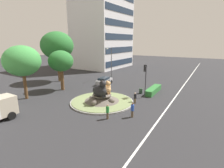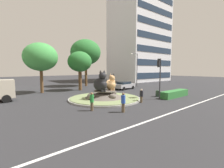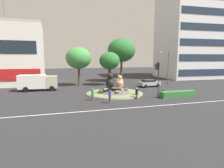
{
  "view_description": "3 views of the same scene",
  "coord_description": "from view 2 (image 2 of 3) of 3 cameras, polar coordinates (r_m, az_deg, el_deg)",
  "views": [
    {
      "loc": [
        -19.41,
        -13.12,
        8.6
      ],
      "look_at": [
        2.13,
        -0.43,
        2.3
      ],
      "focal_mm": 27.57,
      "sensor_mm": 36.0,
      "label": 1
    },
    {
      "loc": [
        -11.72,
        -15.34,
        3.78
      ],
      "look_at": [
        0.81,
        -0.5,
        1.94
      ],
      "focal_mm": 24.63,
      "sensor_mm": 36.0,
      "label": 2
    },
    {
      "loc": [
        -8.59,
        -28.43,
        5.76
      ],
      "look_at": [
        -0.38,
        0.12,
        1.63
      ],
      "focal_mm": 30.0,
      "sensor_mm": 36.0,
      "label": 3
    }
  ],
  "objects": [
    {
      "name": "ground_plane",
      "position": [
        19.67,
        -2.75,
        -5.68
      ],
      "size": [
        160.0,
        160.0,
        0.0
      ],
      "primitive_type": "plane",
      "color": "#28282B"
    },
    {
      "name": "lane_centreline",
      "position": [
        14.01,
        19.71,
        -10.56
      ],
      "size": [
        112.0,
        0.2,
        0.01
      ],
      "primitive_type": "cube",
      "color": "silver",
      "rests_on": "ground"
    },
    {
      "name": "clipped_hedge_strip",
      "position": [
        22.88,
        22.19,
        -3.37
      ],
      "size": [
        5.56,
        1.2,
        0.9
      ],
      "primitive_type": "cube",
      "color": "#2D7033",
      "rests_on": "ground"
    },
    {
      "name": "third_tree_left",
      "position": [
        27.26,
        -24.97,
        9.04
      ],
      "size": [
        5.25,
        5.25,
        8.0
      ],
      "color": "brown",
      "rests_on": "ground"
    },
    {
      "name": "sedan_on_far_lane",
      "position": [
        29.48,
        4.73,
        -0.44
      ],
      "size": [
        4.5,
        2.4,
        1.47
      ],
      "rotation": [
        0.0,
        0.0,
        0.12
      ],
      "color": "#99999E",
      "rests_on": "ground"
    },
    {
      "name": "cat_statue_calico",
      "position": [
        19.7,
        -0.43,
        0.04
      ],
      "size": [
        1.85,
        2.18,
        2.13
      ],
      "rotation": [
        0.0,
        0.0,
        -1.88
      ],
      "color": "tan",
      "rests_on": "roundabout_island"
    },
    {
      "name": "pedestrian_green_shirt",
      "position": [
        14.25,
        -7.48,
        -6.29
      ],
      "size": [
        0.36,
        0.36,
        1.71
      ],
      "rotation": [
        0.0,
        0.0,
        6.28
      ],
      "color": "brown",
      "rests_on": "ground"
    },
    {
      "name": "pedestrian_black_shirt",
      "position": [
        17.9,
        10.85,
        -4.21
      ],
      "size": [
        0.39,
        0.39,
        1.58
      ],
      "rotation": [
        0.0,
        0.0,
        1.73
      ],
      "color": "brown",
      "rests_on": "ground"
    },
    {
      "name": "office_tower",
      "position": [
        54.71,
        10.09,
        15.76
      ],
      "size": [
        18.06,
        14.34,
        27.38
      ],
      "rotation": [
        0.0,
        0.0,
        -0.04
      ],
      "color": "silver",
      "rests_on": "ground"
    },
    {
      "name": "litter_bin",
      "position": [
        22.38,
        16.57,
        -3.38
      ],
      "size": [
        0.56,
        0.56,
        0.9
      ],
      "color": "#2D4233",
      "rests_on": "ground"
    },
    {
      "name": "second_tree_near_tower",
      "position": [
        35.88,
        -9.75,
        11.48
      ],
      "size": [
        6.75,
        6.75,
        10.52
      ],
      "color": "brown",
      "rests_on": "ground"
    },
    {
      "name": "pedestrian_blue_shirt",
      "position": [
        13.67,
        4.19,
        -6.69
      ],
      "size": [
        0.39,
        0.39,
        1.75
      ],
      "rotation": [
        0.0,
        0.0,
        2.08
      ],
      "color": "brown",
      "rests_on": "ground"
    },
    {
      "name": "cat_statue_black",
      "position": [
        18.62,
        -4.26,
        0.2
      ],
      "size": [
        1.8,
        2.55,
        2.56
      ],
      "rotation": [
        0.0,
        0.0,
        -1.69
      ],
      "color": "black",
      "rests_on": "roundabout_island"
    },
    {
      "name": "broadleaf_tree_behind_island",
      "position": [
        28.53,
        -11.87,
        8.01
      ],
      "size": [
        4.29,
        4.29,
        7.02
      ],
      "color": "brown",
      "rests_on": "ground"
    },
    {
      "name": "roundabout_island",
      "position": [
        19.57,
        -2.78,
        -4.4
      ],
      "size": [
        9.03,
        9.03,
        1.16
      ],
      "color": "gray",
      "rests_on": "ground"
    },
    {
      "name": "traffic_light_mast",
      "position": [
        20.09,
        17.13,
        5.07
      ],
      "size": [
        0.71,
        0.55,
        5.12
      ],
      "rotation": [
        0.0,
        0.0,
        1.61
      ],
      "color": "#2D2D33",
      "rests_on": "ground"
    },
    {
      "name": "streetlight_arm",
      "position": [
        33.7,
        9.0,
        6.08
      ],
      "size": [
        2.41,
        0.4,
        7.2
      ],
      "rotation": [
        0.0,
        0.0,
        3.24
      ],
      "color": "#4C4C51",
      "rests_on": "ground"
    }
  ]
}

